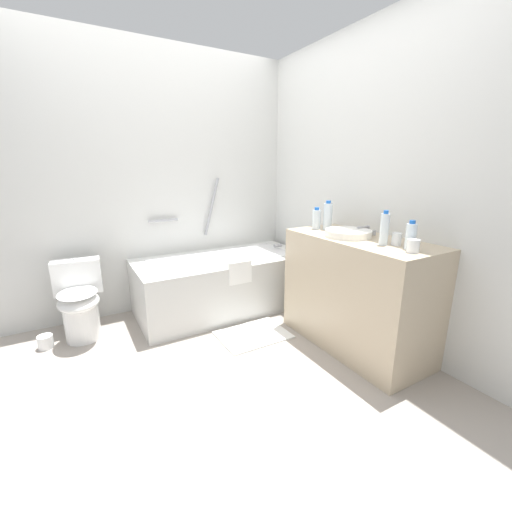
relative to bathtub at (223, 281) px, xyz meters
The scene contains 16 objects.
ground_plane 1.02m from the bathtub, 120.65° to the right, with size 3.73×3.73×0.00m, color #9E9389.
wall_back_tiled 1.15m from the bathtub, 138.57° to the left, with size 3.13×0.10×2.46m, color silver.
wall_right_mirror 1.56m from the bathtub, 42.35° to the right, with size 0.10×2.86×2.46m, color silver.
bathtub is the anchor object (origin of this frame).
toilet 1.26m from the bathtub, behind, with size 0.38×0.52×0.65m.
vanity_counter 1.31m from the bathtub, 62.50° to the right, with size 0.54×1.15×0.87m, color tan.
sink_basin 1.35m from the bathtub, 62.69° to the right, with size 0.34×0.34×0.05m, color white.
sink_faucet 1.45m from the bathtub, 55.08° to the right, with size 0.13×0.15×0.07m.
water_bottle_0 1.80m from the bathtub, 68.82° to the right, with size 0.07×0.07×0.18m.
water_bottle_1 1.12m from the bathtub, 52.34° to the right, with size 0.07×0.07×0.18m.
water_bottle_2 1.21m from the bathtub, 51.99° to the right, with size 0.07×0.07×0.24m.
water_bottle_3 1.65m from the bathtub, 68.45° to the right, with size 0.06×0.06×0.23m.
drinking_glass_0 1.69m from the bathtub, 66.56° to the right, with size 0.06×0.06×0.08m, color white.
drinking_glass_1 1.82m from the bathtub, 71.46° to the right, with size 0.07×0.07×0.08m, color white.
bath_mat 0.70m from the bathtub, 92.04° to the right, with size 0.57×0.42×0.01m, color white.
toilet_paper_roll 1.55m from the bathtub, behind, with size 0.11×0.11×0.11m, color white.
Camera 1 is at (-0.76, -1.99, 1.38)m, focal length 23.09 mm.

